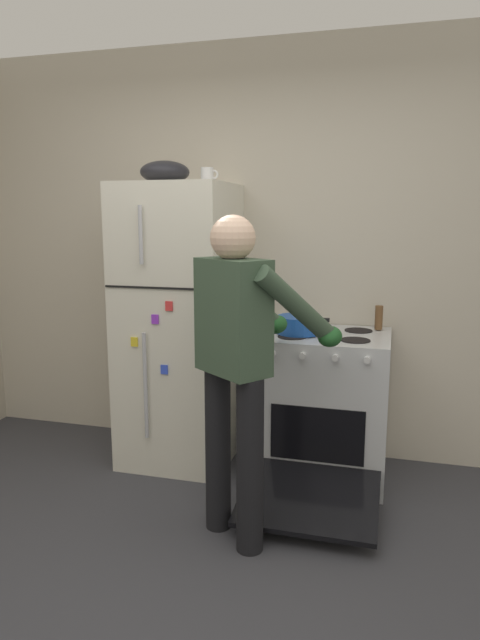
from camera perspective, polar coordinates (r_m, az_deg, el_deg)
ground at (r=2.50m, az=-8.26°, el=-29.05°), size 8.00×8.00×0.00m
kitchen_wall_back at (r=3.80m, az=3.02°, el=6.83°), size 6.00×0.10×2.70m
refrigerator at (r=3.65m, az=-6.13°, el=-0.56°), size 0.68×0.72×1.79m
stove_range at (r=3.53m, az=8.52°, el=-8.72°), size 0.76×1.20×0.90m
person_cook at (r=2.68m, az=0.01°, el=-3.11°), size 0.70×0.75×1.60m
red_pot at (r=3.38m, az=6.00°, el=-0.47°), size 0.36×0.26×0.11m
coffee_mug at (r=3.57m, az=-3.31°, el=14.47°), size 0.11×0.08×0.10m
pepper_mill at (r=3.58m, az=13.93°, el=0.24°), size 0.05×0.05×0.15m
mixing_bowl at (r=3.62m, az=-7.65°, el=14.68°), size 0.31×0.31×0.14m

